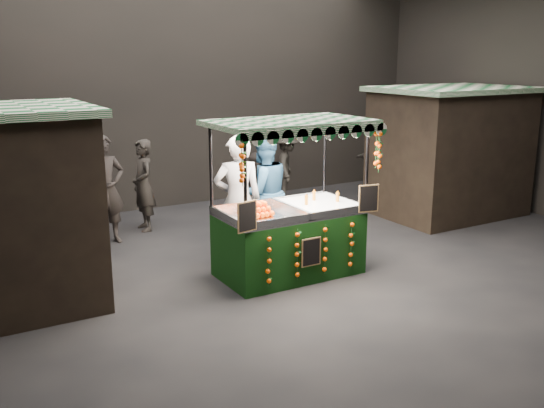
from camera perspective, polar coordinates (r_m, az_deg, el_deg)
ground at (r=9.30m, az=3.56°, el=-6.40°), size 12.00×12.00×0.00m
market_hall at (r=8.72m, az=3.91°, el=14.92°), size 12.10×10.10×5.05m
neighbour_stall_right at (r=12.88m, az=16.38°, el=4.81°), size 3.00×2.20×2.60m
juice_stall at (r=8.97m, az=1.79°, el=-2.31°), size 2.40×1.41×2.32m
vendor_grey at (r=9.37m, az=-3.23°, el=0.32°), size 0.86×0.69×2.05m
vendor_blue at (r=9.96m, az=-0.87°, el=1.06°), size 0.99×0.77×2.02m
shopper_0 at (r=10.81m, az=-15.43°, el=1.31°), size 0.75×0.54×1.91m
shopper_1 at (r=10.90m, az=-1.21°, el=0.89°), size 0.94×0.92×1.53m
shopper_2 at (r=11.63m, az=-17.12°, el=1.72°), size 1.12×0.88×1.78m
shopper_3 at (r=13.71m, az=1.45°, el=3.57°), size 1.01×1.13×1.52m
shopper_5 at (r=14.00m, az=10.99°, el=3.88°), size 1.44×1.47×1.68m
shopper_6 at (r=11.49m, az=-12.03°, el=1.73°), size 0.41×0.63×1.71m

